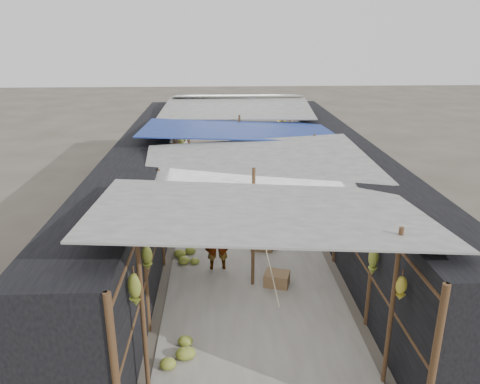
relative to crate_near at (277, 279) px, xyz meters
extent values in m
cube|color=#9E998E|center=(-0.51, 3.55, -0.14)|extent=(3.60, 16.00, 0.02)
cube|color=black|center=(-3.21, 3.55, 1.00)|extent=(1.40, 15.00, 2.30)
cube|color=black|center=(2.19, 3.55, 1.00)|extent=(1.40, 15.00, 2.30)
cube|color=brown|center=(0.00, 0.00, 0.00)|extent=(0.60, 0.54, 0.30)
cube|color=brown|center=(-0.14, 1.74, 0.00)|extent=(0.61, 0.54, 0.31)
cube|color=brown|center=(-0.51, 3.74, 0.00)|extent=(0.59, 0.53, 0.31)
cylinder|color=black|center=(0.50, 2.61, -0.06)|extent=(0.61, 0.61, 0.18)
imported|color=silver|center=(-1.27, 0.79, 0.63)|extent=(0.60, 0.43, 1.55)
imported|color=#1E2F9A|center=(-0.64, 6.65, 0.68)|extent=(0.94, 0.80, 1.66)
imported|color=#433F3A|center=(1.08, 7.16, 0.36)|extent=(0.57, 0.75, 1.03)
cylinder|color=brown|center=(-2.31, -2.95, 1.15)|extent=(0.07, 0.07, 2.60)
cylinder|color=brown|center=(1.29, -2.95, 1.15)|extent=(0.07, 0.07, 2.60)
cylinder|color=brown|center=(-0.51, 0.05, 1.15)|extent=(0.07, 0.07, 2.60)
cylinder|color=brown|center=(-2.31, 3.05, 1.15)|extent=(0.07, 0.07, 2.60)
cylinder|color=brown|center=(1.29, 3.05, 1.15)|extent=(0.07, 0.07, 2.60)
cylinder|color=brown|center=(-0.51, 6.05, 1.15)|extent=(0.07, 0.07, 2.60)
cylinder|color=brown|center=(-2.31, 9.05, 1.15)|extent=(0.07, 0.07, 2.60)
cylinder|color=brown|center=(1.29, 9.05, 1.15)|extent=(0.07, 0.07, 2.60)
cube|color=#9D9C97|center=(-0.51, -1.95, 2.35)|extent=(5.21, 3.19, 0.52)
cube|color=#9D9C97|center=(-0.31, 1.25, 2.20)|extent=(5.23, 3.73, 0.50)
cube|color=navy|center=(-0.61, 4.55, 2.30)|extent=(5.40, 3.60, 0.41)
cube|color=#9D9C97|center=(-0.51, 7.85, 2.40)|extent=(5.37, 3.66, 0.27)
cube|color=#9D9C97|center=(-0.41, 10.25, 2.50)|extent=(5.00, 1.99, 0.24)
cylinder|color=brown|center=(-2.51, 3.55, 1.90)|extent=(0.06, 15.00, 0.06)
cylinder|color=brown|center=(1.49, 3.55, 1.90)|extent=(0.06, 15.00, 0.06)
cylinder|color=gray|center=(-0.51, 3.55, 1.90)|extent=(0.02, 15.00, 0.02)
cube|color=navy|center=(-0.90, 7.67, 1.60)|extent=(0.65, 0.03, 0.60)
cube|color=#171A98|center=(-0.92, 4.69, 1.60)|extent=(0.70, 0.03, 0.60)
cube|color=#1F18A0|center=(-0.40, 1.48, 1.57)|extent=(0.55, 0.03, 0.65)
cube|color=silver|center=(0.33, 6.25, 1.62)|extent=(0.60, 0.03, 0.55)
cube|color=#9E2D18|center=(0.17, 2.85, 1.60)|extent=(0.50, 0.03, 0.60)
cube|color=#21652F|center=(-1.26, 0.27, 1.55)|extent=(0.60, 0.03, 0.70)
ellipsoid|color=olive|center=(-2.39, -2.95, 1.59)|extent=(0.20, 0.17, 0.52)
ellipsoid|color=olive|center=(-2.39, -1.80, 1.49)|extent=(0.18, 0.16, 0.43)
ellipsoid|color=olive|center=(-2.39, -0.08, 1.54)|extent=(0.18, 0.16, 0.51)
ellipsoid|color=gold|center=(-2.39, 1.52, 1.58)|extent=(0.15, 0.13, 0.45)
ellipsoid|color=olive|center=(-2.39, 2.45, 1.59)|extent=(0.20, 0.17, 0.56)
ellipsoid|color=olive|center=(-2.39, 4.14, 1.45)|extent=(0.17, 0.14, 0.49)
ellipsoid|color=olive|center=(-2.39, 6.18, 1.49)|extent=(0.17, 0.15, 0.36)
ellipsoid|color=olive|center=(-2.39, 7.51, 1.49)|extent=(0.20, 0.17, 0.54)
ellipsoid|color=olive|center=(-2.39, 8.72, 1.52)|extent=(0.19, 0.17, 0.36)
ellipsoid|color=gold|center=(-2.39, 10.07, 1.40)|extent=(0.19, 0.16, 0.56)
ellipsoid|color=gold|center=(1.37, -2.99, 1.52)|extent=(0.16, 0.14, 0.39)
ellipsoid|color=olive|center=(1.37, -1.80, 1.34)|extent=(0.17, 0.15, 0.55)
ellipsoid|color=gold|center=(1.37, -0.53, 1.40)|extent=(0.16, 0.14, 0.55)
ellipsoid|color=olive|center=(1.37, 1.03, 1.43)|extent=(0.17, 0.14, 0.37)
ellipsoid|color=olive|center=(1.37, 2.53, 1.62)|extent=(0.19, 0.16, 0.46)
ellipsoid|color=olive|center=(1.37, 4.27, 1.49)|extent=(0.18, 0.16, 0.42)
ellipsoid|color=gold|center=(1.37, 6.02, 1.64)|extent=(0.15, 0.13, 0.37)
ellipsoid|color=olive|center=(1.37, 7.56, 1.52)|extent=(0.17, 0.15, 0.43)
ellipsoid|color=gold|center=(1.37, 9.08, 1.54)|extent=(0.14, 0.12, 0.49)
ellipsoid|color=gold|center=(1.37, 10.39, 1.44)|extent=(0.17, 0.15, 0.54)
ellipsoid|color=olive|center=(0.82, 7.65, -0.02)|extent=(0.51, 0.44, 0.26)
ellipsoid|color=olive|center=(-0.63, 4.04, -0.03)|extent=(0.51, 0.43, 0.25)
ellipsoid|color=gold|center=(-2.21, 8.25, 0.01)|extent=(0.66, 0.56, 0.33)
ellipsoid|color=olive|center=(-2.05, 1.35, 0.01)|extent=(0.65, 0.55, 0.32)
ellipsoid|color=olive|center=(0.95, 4.72, -0.02)|extent=(0.52, 0.44, 0.26)
ellipsoid|color=olive|center=(-2.04, -2.15, 0.02)|extent=(0.69, 0.59, 0.34)
camera|label=1|loc=(-1.20, -8.70, 5.00)|focal=35.00mm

